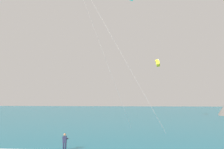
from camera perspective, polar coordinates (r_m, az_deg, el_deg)
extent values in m
cube|color=#146075|center=(80.46, 3.85, -8.84)|extent=(200.00, 120.00, 0.20)
cylinder|color=#191E38|center=(24.06, -11.14, -16.16)|extent=(0.14, 0.14, 0.84)
cylinder|color=#191E38|center=(24.01, -10.66, -16.19)|extent=(0.14, 0.14, 0.84)
cube|color=#191E38|center=(23.91, -10.87, -14.48)|extent=(0.34, 0.20, 0.60)
sphere|color=#9E704C|center=(23.84, -10.85, -13.44)|extent=(0.22, 0.22, 0.22)
cylinder|color=#191E38|center=(24.10, -11.19, -14.28)|extent=(0.09, 0.51, 0.22)
cylinder|color=#191E38|center=(24.01, -10.33, -14.33)|extent=(0.09, 0.51, 0.22)
cylinder|color=black|center=(24.26, -10.62, -14.23)|extent=(0.55, 0.04, 0.04)
cube|color=#3F3F42|center=(24.06, -10.80, -14.96)|extent=(0.12, 0.08, 0.10)
cylinder|color=#B2B2B7|center=(25.75, 1.62, 5.80)|extent=(9.80, 4.23, 17.51)
cylinder|color=#B2B2B7|center=(28.05, -1.96, 4.87)|extent=(6.05, 8.61, 17.51)
cube|color=yellow|center=(64.69, 10.61, 2.21)|extent=(0.92, 0.77, 1.04)
cube|color=white|center=(64.70, 10.93, 2.33)|extent=(0.21, 0.64, 0.87)
cube|color=yellow|center=(63.97, 10.42, 2.93)|extent=(0.95, 0.97, 0.78)
cube|color=white|center=(63.98, 10.73, 3.05)|extent=(0.25, 0.90, 0.56)
cube|color=yellow|center=(62.94, 10.33, 3.29)|extent=(0.96, 1.12, 0.34)
cube|color=white|center=(62.96, 10.65, 3.42)|extent=(0.27, 0.99, 0.12)
cube|color=yellow|center=(61.85, 10.36, 3.21)|extent=(0.94, 1.15, 0.78)
cube|color=white|center=(61.86, 10.69, 3.34)|extent=(0.26, 0.93, 0.56)
cube|color=yellow|center=(60.92, 10.52, 2.67)|extent=(0.90, 0.96, 1.04)
cube|color=white|center=(60.93, 10.85, 2.81)|extent=(0.23, 0.67, 0.87)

